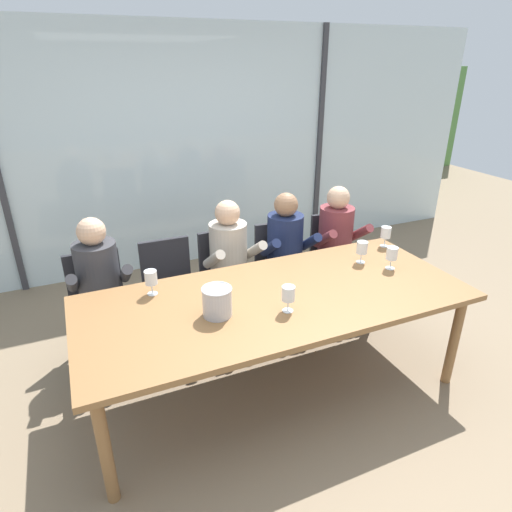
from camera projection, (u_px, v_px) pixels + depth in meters
The scene contains 20 objects.
ground at pixel (228, 319), 4.09m from camera, with size 14.00×14.00×0.00m, color #847056.
window_glass_panel at pixel (179, 152), 4.77m from camera, with size 7.83×0.03×2.60m, color silver.
window_mullion_right at pixel (319, 141), 5.39m from camera, with size 0.06×0.06×2.60m, color #38383D.
hillside_vineyard at pixel (128, 129), 8.05m from camera, with size 13.83×2.40×2.09m, color #568942.
dining_table at pixel (277, 304), 2.96m from camera, with size 2.63×1.12×0.77m.
chair_near_curtain at pixel (98, 299), 3.44m from camera, with size 0.45×0.45×0.87m.
chair_left_of_center at pixel (170, 284), 3.67m from camera, with size 0.44×0.44×0.87m.
chair_center at pixel (226, 272), 3.87m from camera, with size 0.46×0.46×0.87m.
chair_right_of_center at pixel (280, 264), 4.03m from camera, with size 0.49×0.49×0.87m.
chair_near_window_right at pixel (334, 252), 4.27m from camera, with size 0.50×0.50×0.87m.
person_charcoal_jacket at pixel (101, 285), 3.29m from camera, with size 0.46×0.61×1.19m.
person_beige_jumper at pixel (233, 261), 3.68m from camera, with size 0.49×0.63×1.19m.
person_navy_polo at pixel (288, 251), 3.87m from camera, with size 0.48×0.62×1.19m.
person_maroon_top at pixel (339, 242), 4.06m from camera, with size 0.47×0.62×1.19m.
ice_bucket_primary at pixel (217, 301), 2.68m from camera, with size 0.19×0.19×0.19m.
wine_glass_by_left_taster at pixel (392, 254), 3.27m from camera, with size 0.08×0.08×0.17m.
wine_glass_near_bucket at pixel (288, 295), 2.72m from camera, with size 0.08×0.08×0.17m.
wine_glass_center_pour at pixel (386, 233), 3.67m from camera, with size 0.08×0.08×0.17m.
wine_glass_by_right_taster at pixel (362, 248), 3.37m from camera, with size 0.08×0.08×0.17m.
wine_glass_spare_empty at pixel (151, 278), 2.91m from camera, with size 0.08×0.08×0.17m.
Camera 1 is at (-1.16, -2.29, 2.23)m, focal length 30.64 mm.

